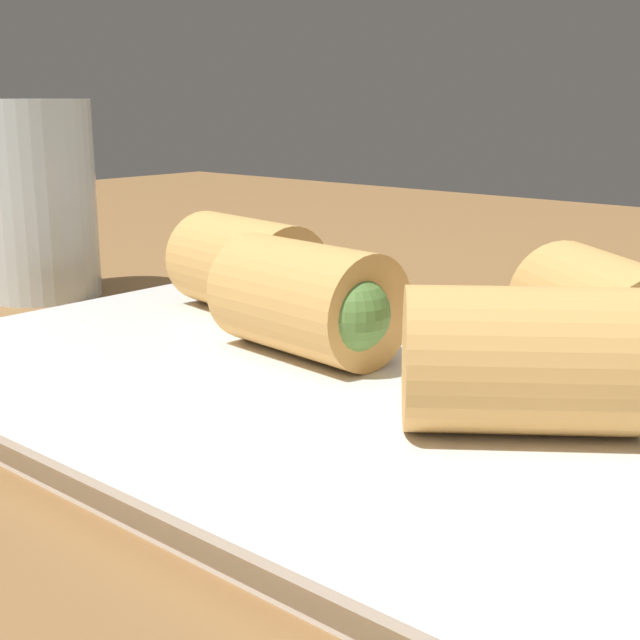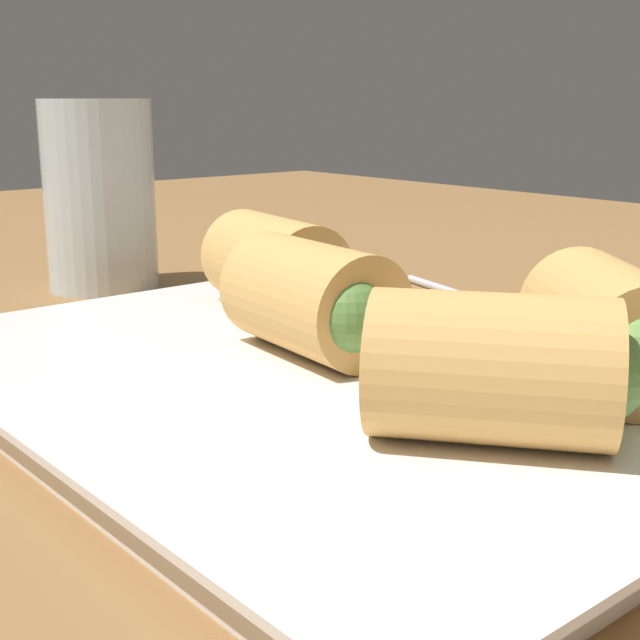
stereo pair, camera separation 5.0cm
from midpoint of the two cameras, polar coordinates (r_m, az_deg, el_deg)
The scene contains 8 objects.
table_surface at distance 34.81cm, azimuth -0.57°, elevation -7.31°, with size 180.00×140.00×2.00cm.
serving_plate at distance 34.98cm, azimuth -4.10°, elevation -4.17°, with size 33.19×24.18×1.50cm.
roll_front_left at distance 42.91cm, azimuth -7.80°, elevation 3.35°, with size 8.34×5.64×4.59cm.
roll_front_right at distance 35.18cm, azimuth -4.93°, elevation 1.05°, with size 8.26×5.28×4.59cm.
roll_back_left at distance 27.67cm, azimuth 8.71°, elevation -2.69°, with size 8.56×8.07×4.59cm.
roll_back_right at distance 33.38cm, azimuth 14.11°, elevation -0.04°, with size 8.56×8.06×4.59cm.
spoon at distance 46.52cm, azimuth 11.07°, elevation -0.01°, with size 19.54×6.13×1.29cm.
drinking_glass at distance 56.19cm, azimuth -20.09°, elevation 7.22°, with size 6.74×6.74×11.59cm.
Camera 1 is at (-19.84, 25.94, 13.72)cm, focal length 50.00 mm.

